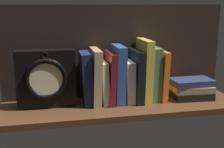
% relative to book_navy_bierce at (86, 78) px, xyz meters
% --- Properties ---
extents(ground_plane, '(0.97, 0.27, 0.03)m').
position_rel_book_navy_bierce_xyz_m(ground_plane, '(0.14, -0.04, -0.12)').
color(ground_plane, '#4C2D19').
extents(back_panel, '(0.97, 0.01, 0.40)m').
position_rel_book_navy_bierce_xyz_m(back_panel, '(0.14, 0.09, 0.09)').
color(back_panel, black).
rests_on(back_panel, ground_plane).
extents(book_navy_bierce, '(0.05, 0.13, 0.21)m').
position_rel_book_navy_bierce_xyz_m(book_navy_bierce, '(0.00, 0.00, 0.00)').
color(book_navy_bierce, '#192147').
rests_on(book_navy_bierce, ground_plane).
extents(book_tan_shortstories, '(0.04, 0.15, 0.22)m').
position_rel_book_navy_bierce_xyz_m(book_tan_shortstories, '(0.04, 0.00, 0.01)').
color(book_tan_shortstories, tan).
rests_on(book_tan_shortstories, ground_plane).
extents(book_cream_twain, '(0.03, 0.14, 0.17)m').
position_rel_book_navy_bierce_xyz_m(book_cream_twain, '(0.07, 0.00, -0.02)').
color(book_cream_twain, beige).
rests_on(book_cream_twain, ground_plane).
extents(book_maroon_dawkins, '(0.04, 0.15, 0.21)m').
position_rel_book_navy_bierce_xyz_m(book_maroon_dawkins, '(0.10, 0.00, -0.00)').
color(book_maroon_dawkins, maroon).
rests_on(book_maroon_dawkins, ground_plane).
extents(book_blue_modern, '(0.04, 0.14, 0.23)m').
position_rel_book_navy_bierce_xyz_m(book_blue_modern, '(0.13, 0.00, 0.01)').
color(book_blue_modern, '#2D4C8E').
rests_on(book_blue_modern, ground_plane).
extents(book_white_catcher, '(0.04, 0.14, 0.17)m').
position_rel_book_navy_bierce_xyz_m(book_white_catcher, '(0.17, 0.00, -0.02)').
color(book_white_catcher, silver).
rests_on(book_white_catcher, ground_plane).
extents(book_black_skeptic, '(0.04, 0.17, 0.22)m').
position_rel_book_navy_bierce_xyz_m(book_black_skeptic, '(0.21, 0.00, 0.00)').
color(book_black_skeptic, black).
rests_on(book_black_skeptic, ground_plane).
extents(book_yellow_seinlanguage, '(0.04, 0.16, 0.26)m').
position_rel_book_navy_bierce_xyz_m(book_yellow_seinlanguage, '(0.24, 0.00, 0.02)').
color(book_yellow_seinlanguage, gold).
rests_on(book_yellow_seinlanguage, ground_plane).
extents(book_green_romantic, '(0.04, 0.13, 0.23)m').
position_rel_book_navy_bierce_xyz_m(book_green_romantic, '(0.28, 0.00, 0.01)').
color(book_green_romantic, '#476B44').
rests_on(book_green_romantic, ground_plane).
extents(book_orange_pandolfini, '(0.03, 0.15, 0.21)m').
position_rel_book_navy_bierce_xyz_m(book_orange_pandolfini, '(0.32, 0.00, -0.00)').
color(book_orange_pandolfini, orange).
rests_on(book_orange_pandolfini, ground_plane).
extents(framed_clock, '(0.23, 0.07, 0.23)m').
position_rel_book_navy_bierce_xyz_m(framed_clock, '(-0.16, -0.01, 0.01)').
color(framed_clock, black).
rests_on(framed_clock, ground_plane).
extents(book_stack_side, '(0.18, 0.14, 0.08)m').
position_rel_book_navy_bierce_xyz_m(book_stack_side, '(0.45, -0.02, -0.06)').
color(book_stack_side, black).
rests_on(book_stack_side, ground_plane).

